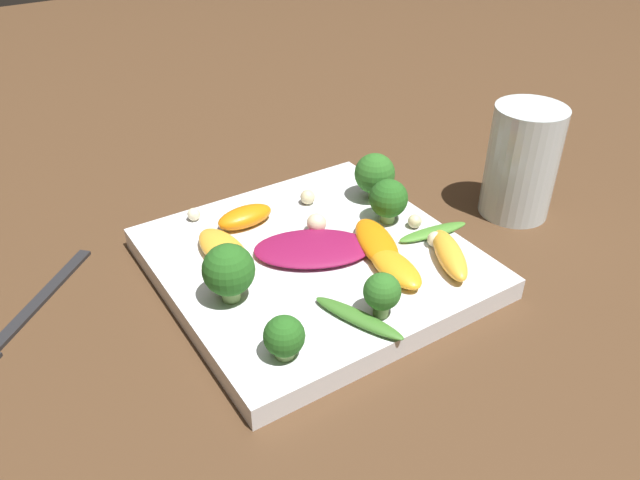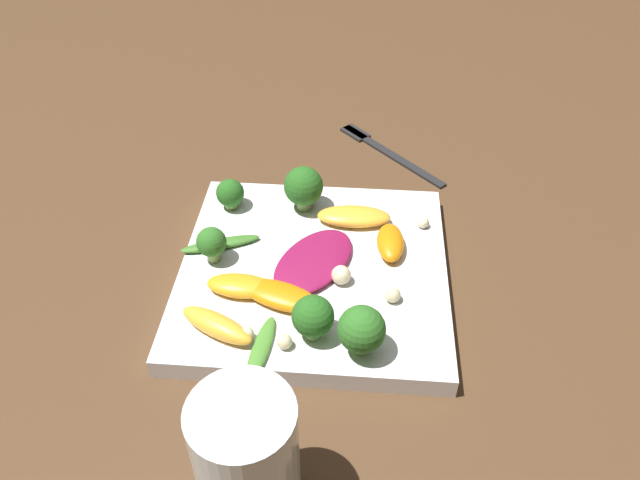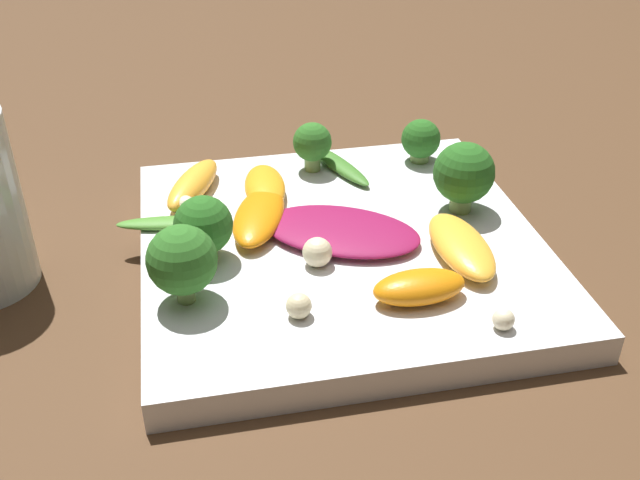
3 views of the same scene
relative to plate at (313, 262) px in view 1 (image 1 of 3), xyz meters
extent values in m
plane|color=#4C331E|center=(0.00, 0.00, -0.01)|extent=(2.40, 2.40, 0.00)
cube|color=white|center=(0.00, 0.00, 0.00)|extent=(0.26, 0.26, 0.02)
cylinder|color=silver|center=(-0.23, 0.02, 0.05)|extent=(0.07, 0.07, 0.12)
cube|color=#262628|center=(0.23, -0.08, -0.01)|extent=(0.14, 0.13, 0.01)
ellipsoid|color=maroon|center=(0.00, 0.00, 0.02)|extent=(0.12, 0.10, 0.01)
ellipsoid|color=orange|center=(-0.04, 0.07, 0.02)|extent=(0.03, 0.07, 0.02)
ellipsoid|color=#FCAD33|center=(0.07, -0.04, 0.02)|extent=(0.04, 0.08, 0.02)
ellipsoid|color=#FCAD33|center=(-0.09, 0.08, 0.02)|extent=(0.05, 0.08, 0.02)
ellipsoid|color=orange|center=(0.03, -0.08, 0.02)|extent=(0.06, 0.03, 0.02)
ellipsoid|color=orange|center=(-0.05, 0.03, 0.02)|extent=(0.06, 0.09, 0.02)
cylinder|color=#84AD5B|center=(0.09, 0.10, 0.02)|extent=(0.01, 0.01, 0.01)
sphere|color=#26601E|center=(0.09, 0.10, 0.03)|extent=(0.03, 0.03, 0.03)
cylinder|color=#84AD5B|center=(0.00, 0.10, 0.02)|extent=(0.01, 0.01, 0.02)
sphere|color=#2D6B23|center=(0.00, 0.10, 0.03)|extent=(0.03, 0.03, 0.03)
cylinder|color=#84AD5B|center=(-0.09, -0.01, 0.02)|extent=(0.01, 0.01, 0.01)
sphere|color=#26601E|center=(-0.09, -0.01, 0.04)|extent=(0.04, 0.04, 0.04)
cylinder|color=#84AD5B|center=(0.09, 0.02, 0.02)|extent=(0.02, 0.02, 0.02)
sphere|color=#26601E|center=(0.09, 0.02, 0.04)|extent=(0.04, 0.04, 0.04)
cylinder|color=#7A9E51|center=(-0.10, -0.05, 0.02)|extent=(0.01, 0.01, 0.02)
sphere|color=#2D6B23|center=(-0.10, -0.05, 0.04)|extent=(0.04, 0.04, 0.04)
ellipsoid|color=#47842D|center=(-0.11, 0.04, 0.01)|extent=(0.07, 0.02, 0.01)
ellipsoid|color=#3D7528|center=(0.02, 0.10, 0.01)|extent=(0.04, 0.08, 0.01)
sphere|color=beige|center=(-0.04, -0.08, 0.02)|extent=(0.02, 0.02, 0.02)
sphere|color=beige|center=(0.07, -0.11, 0.02)|extent=(0.01, 0.01, 0.01)
sphere|color=beige|center=(-0.02, -0.03, 0.02)|extent=(0.02, 0.02, 0.02)
sphere|color=beige|center=(-0.10, 0.02, 0.02)|extent=(0.01, 0.01, 0.01)
sphere|color=beige|center=(-0.10, 0.05, 0.02)|extent=(0.01, 0.01, 0.01)
camera|label=1|loc=(0.24, 0.39, 0.34)|focal=35.00mm
camera|label=2|loc=(-0.45, -0.04, 0.44)|focal=35.00mm
camera|label=3|loc=(-0.10, -0.41, 0.28)|focal=42.00mm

